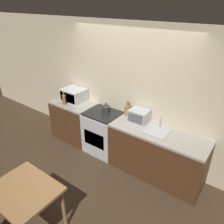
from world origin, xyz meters
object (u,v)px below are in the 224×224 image
object	(u,v)px
microwave	(74,95)
dining_table	(25,195)
stove_range	(103,132)
toaster_oven	(139,116)
bottle	(64,100)
kettle	(106,108)

from	to	relation	value
microwave	dining_table	bearing A→B (deg)	-60.58
stove_range	dining_table	world-z (taller)	stove_range
stove_range	toaster_oven	xyz separation A→B (m)	(0.73, 0.14, 0.56)
bottle	toaster_oven	size ratio (longest dim) A/B	0.85
kettle	microwave	bearing A→B (deg)	177.98
dining_table	kettle	bearing A→B (deg)	97.40
bottle	dining_table	bearing A→B (deg)	-56.70
stove_range	microwave	bearing A→B (deg)	174.31
microwave	dining_table	size ratio (longest dim) A/B	0.57
kettle	dining_table	bearing A→B (deg)	-82.60
microwave	bottle	xyz separation A→B (m)	(-0.02, -0.27, -0.02)
stove_range	toaster_oven	world-z (taller)	toaster_oven
stove_range	microwave	distance (m)	1.07
stove_range	bottle	size ratio (longest dim) A/B	3.06
bottle	toaster_oven	world-z (taller)	bottle
stove_range	toaster_oven	bearing A→B (deg)	10.95
toaster_oven	microwave	bearing A→B (deg)	-178.11
stove_range	bottle	xyz separation A→B (m)	(-0.91, -0.18, 0.57)
kettle	toaster_oven	world-z (taller)	toaster_oven
stove_range	toaster_oven	distance (m)	0.94
kettle	microwave	xyz separation A→B (m)	(-0.92, 0.03, 0.04)
toaster_oven	kettle	bearing A→B (deg)	-172.98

